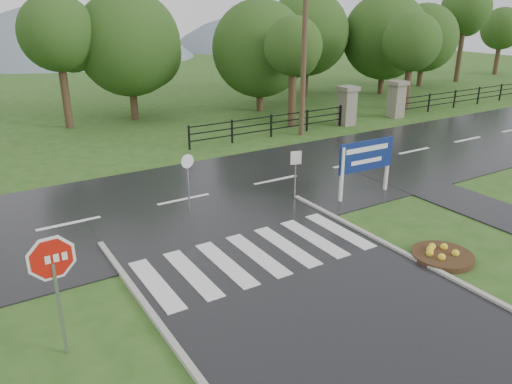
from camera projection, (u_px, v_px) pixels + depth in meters
ground at (388, 357)px, 10.04m from camera, size 120.00×120.00×0.00m
main_road at (184, 201)px, 17.98m from camera, size 90.00×8.00×0.04m
walkway at (478, 207)px, 17.41m from camera, size 2.20×11.00×0.04m
crosswalk at (257, 255)px, 13.99m from camera, size 6.50×2.80×0.02m
pillar_west at (347, 105)px, 28.74m from camera, size 1.00×1.00×2.24m
pillar_east at (396, 98)px, 30.72m from camera, size 1.00×1.00×2.24m
fence_west at (271, 123)px, 26.32m from camera, size 9.58×0.08×1.20m
fence_east at (501, 90)px, 36.18m from camera, size 20.58×0.08×1.20m
hills at (49, 175)px, 68.90m from camera, size 102.00×48.00×48.00m
treeline at (102, 123)px, 29.60m from camera, size 83.20×5.20×10.00m
stop_sign at (53, 269)px, 9.47m from camera, size 1.24×0.09×2.78m
estate_billboard at (366, 158)px, 17.87m from camera, size 2.42×0.15×2.12m
flower_bed at (442, 255)px, 13.83m from camera, size 1.69×1.69×0.34m
reg_sign_small at (296, 164)px, 17.71m from camera, size 0.38×0.14×1.79m
reg_sign_round at (188, 175)px, 16.55m from camera, size 0.47×0.09×2.04m
utility_pole_east at (304, 54)px, 25.47m from camera, size 1.48×0.36×8.34m
entrance_tree_left at (293, 47)px, 27.38m from camera, size 3.24×3.24×6.09m
entrance_tree_right at (412, 42)px, 32.05m from camera, size 3.74×3.74×6.21m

